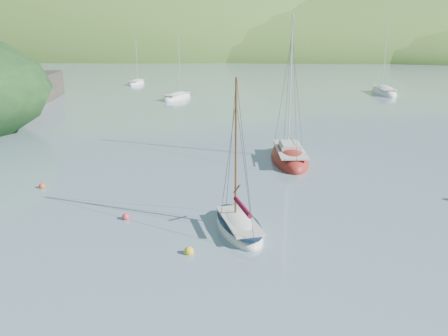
# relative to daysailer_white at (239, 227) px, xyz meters

# --- Properties ---
(ground) EXTENTS (700.00, 700.00, 0.00)m
(ground) POSITION_rel_daysailer_white_xyz_m (-2.84, -3.59, -0.20)
(ground) COLOR slate
(ground) RESTS_ON ground
(shoreline_hills) EXTENTS (690.00, 135.00, 56.00)m
(shoreline_hills) POSITION_rel_daysailer_white_xyz_m (-12.50, 168.83, -0.20)
(shoreline_hills) COLOR #3B6B29
(shoreline_hills) RESTS_ON ground
(daysailer_white) EXTENTS (3.62, 5.61, 8.09)m
(daysailer_white) POSITION_rel_daysailer_white_xyz_m (0.00, 0.00, 0.00)
(daysailer_white) COLOR white
(daysailer_white) RESTS_ON ground
(sloop_red) EXTENTS (3.52, 8.07, 11.59)m
(sloop_red) POSITION_rel_daysailer_white_xyz_m (2.79, 13.75, 0.02)
(sloop_red) COLOR maroon
(sloop_red) RESTS_ON ground
(distant_sloop_a) EXTENTS (4.15, 6.76, 9.11)m
(distant_sloop_a) POSITION_rel_daysailer_white_xyz_m (-12.00, 44.73, -0.03)
(distant_sloop_a) COLOR white
(distant_sloop_a) RESTS_ON ground
(distant_sloop_b) EXTENTS (3.58, 8.42, 11.69)m
(distant_sloop_b) POSITION_rel_daysailer_white_xyz_m (17.53, 53.26, -0.00)
(distant_sloop_b) COLOR white
(distant_sloop_b) RESTS_ON ground
(distant_sloop_c) EXTENTS (2.39, 5.82, 8.13)m
(distant_sloop_c) POSITION_rel_daysailer_white_xyz_m (-22.50, 61.58, -0.04)
(distant_sloop_c) COLOR white
(distant_sloop_c) RESTS_ON ground
(mooring_buoys) EXTENTS (25.49, 9.10, 0.46)m
(mooring_buoys) POSITION_rel_daysailer_white_xyz_m (-0.41, 2.27, -0.08)
(mooring_buoys) COLOR yellow
(mooring_buoys) RESTS_ON ground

